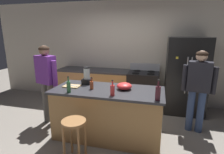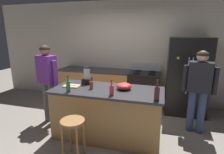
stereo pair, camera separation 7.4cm
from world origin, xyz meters
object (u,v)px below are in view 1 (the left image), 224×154
object	(u,v)px
bar_stool	(74,129)
bottle_cooking_sauce	(92,85)
refrigerator	(186,76)
mixing_bowl	(124,86)
bottle_wine	(158,93)
kitchen_island	(108,113)
person_by_sink_right	(198,84)
blender_appliance	(87,77)
stove_range	(143,90)
bottle_olive_oil	(69,87)
chef_knife	(73,86)
bottle_soda	(112,90)
person_by_island_left	(46,78)
cutting_board	(72,86)

from	to	relation	value
bar_stool	bottle_cooking_sauce	size ratio (longest dim) A/B	2.96
refrigerator	mixing_bowl	size ratio (longest dim) A/B	6.70
bottle_wine	mixing_bowl	xyz separation A→B (m)	(-0.57, 0.39, -0.06)
kitchen_island	person_by_sink_right	bearing A→B (deg)	20.74
blender_appliance	bottle_cooking_sauce	bearing A→B (deg)	-54.58
person_by_sink_right	blender_appliance	distance (m)	2.10
person_by_sink_right	blender_appliance	xyz separation A→B (m)	(-2.07, -0.37, 0.10)
stove_range	mixing_bowl	size ratio (longest dim) A/B	4.10
blender_appliance	bottle_wine	world-z (taller)	blender_appliance
bottle_wine	bottle_olive_oil	bearing A→B (deg)	179.92
mixing_bowl	chef_knife	xyz separation A→B (m)	(-0.95, -0.09, -0.04)
stove_range	blender_appliance	world-z (taller)	blender_appliance
refrigerator	bottle_wine	world-z (taller)	refrigerator
refrigerator	bottle_wine	bearing A→B (deg)	-108.73
person_by_sink_right	chef_knife	world-z (taller)	person_by_sink_right
kitchen_island	bottle_soda	distance (m)	0.64
kitchen_island	person_by_sink_right	distance (m)	1.76
refrigerator	person_by_island_left	world-z (taller)	refrigerator
person_by_island_left	bottle_soda	size ratio (longest dim) A/B	6.42
person_by_island_left	chef_knife	distance (m)	0.71
refrigerator	chef_knife	size ratio (longest dim) A/B	8.13
bar_stool	blender_appliance	bearing A→B (deg)	100.30
refrigerator	bottle_olive_oil	bearing A→B (deg)	-138.49
blender_appliance	bottle_cooking_sauce	size ratio (longest dim) A/B	1.54
person_by_sink_right	person_by_island_left	bearing A→B (deg)	-171.92
bottle_cooking_sauce	mixing_bowl	world-z (taller)	bottle_cooking_sauce
kitchen_island	blender_appliance	xyz separation A→B (m)	(-0.49, 0.23, 0.60)
stove_range	bar_stool	world-z (taller)	stove_range
mixing_bowl	bottle_wine	bearing A→B (deg)	-34.42
stove_range	bottle_soda	distance (m)	1.93
bar_stool	chef_knife	size ratio (longest dim) A/B	2.90
refrigerator	stove_range	distance (m)	1.07
person_by_island_left	bar_stool	xyz separation A→B (m)	(1.04, -0.92, -0.50)
mixing_bowl	bottle_soda	bearing A→B (deg)	-108.36
mixing_bowl	person_by_island_left	bearing A→B (deg)	175.95
bottle_cooking_sauce	mixing_bowl	bearing A→B (deg)	12.95
bottle_cooking_sauce	bottle_soda	bearing A→B (deg)	-28.19
bottle_cooking_sauce	mixing_bowl	xyz separation A→B (m)	(0.56, 0.13, -0.02)
bottle_olive_oil	bottle_soda	bearing A→B (deg)	2.08
person_by_island_left	cutting_board	bearing A→B (deg)	-17.01
person_by_island_left	chef_knife	size ratio (longest dim) A/B	7.47
refrigerator	bottle_cooking_sauce	xyz separation A→B (m)	(-1.75, -1.56, 0.10)
kitchen_island	chef_knife	size ratio (longest dim) A/B	8.86
bottle_soda	cutting_board	bearing A→B (deg)	161.88
refrigerator	cutting_board	bearing A→B (deg)	-144.91
bottle_wine	bottle_cooking_sauce	distance (m)	1.17
bottle_soda	bottle_cooking_sauce	xyz separation A→B (m)	(-0.44, 0.24, -0.02)
bottle_cooking_sauce	mixing_bowl	size ratio (longest dim) A/B	0.81
kitchen_island	person_by_sink_right	size ratio (longest dim) A/B	1.24
bar_stool	bottle_soda	distance (m)	0.82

